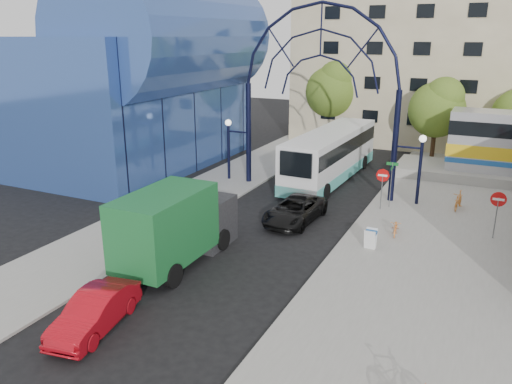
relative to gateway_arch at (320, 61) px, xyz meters
The scene contains 18 objects.
ground 16.41m from the gateway_arch, 90.00° to the right, with size 120.00×120.00×0.00m, color black.
sidewalk_east 15.37m from the gateway_arch, 51.34° to the right, with size 8.00×56.00×0.12m, color gray.
plaza_west 13.36m from the gateway_arch, 129.09° to the right, with size 5.00×50.00×0.12m, color gray.
gateway_arch is the anchor object (origin of this frame).
stop_sign 8.37m from the gateway_arch, 22.63° to the right, with size 0.80×0.07×2.50m.
do_not_enter_sign 13.43m from the gateway_arch, 19.99° to the right, with size 0.76×0.07×2.48m.
street_name_sign 8.38m from the gateway_arch, 15.07° to the right, with size 0.70×0.70×2.80m.
sandwich_board 12.52m from the gateway_arch, 55.09° to the right, with size 0.55×0.61×0.99m.
transit_hall 15.45m from the gateway_arch, behind, with size 16.50×18.00×14.50m.
apartment_block 21.12m from the gateway_arch, 84.55° to the left, with size 20.00×12.10×14.00m.
tree_north_a 13.98m from the gateway_arch, 62.83° to the left, with size 4.48×4.48×7.00m.
tree_north_b 16.72m from the gateway_arch, 103.68° to the left, with size 5.12×5.12×8.00m.
city_bus 7.55m from the gateway_arch, 91.01° to the left, with size 3.42×13.00×3.54m.
green_truck 14.84m from the gateway_arch, 99.59° to the right, with size 2.81×7.13×3.58m.
black_suv 9.87m from the gateway_arch, 81.95° to the right, with size 2.29×4.96×1.38m, color black.
red_sedan 20.67m from the gateway_arch, 95.02° to the right, with size 1.46×4.18×1.38m, color #AA0A14.
bike_near_a 11.72m from the gateway_arch, 41.64° to the right, with size 0.54×1.54×0.81m, color orange.
bike_near_b 11.96m from the gateway_arch, ahead, with size 0.52×1.82×1.10m, color orange.
Camera 1 is at (10.27, -16.68, 10.09)m, focal length 35.00 mm.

